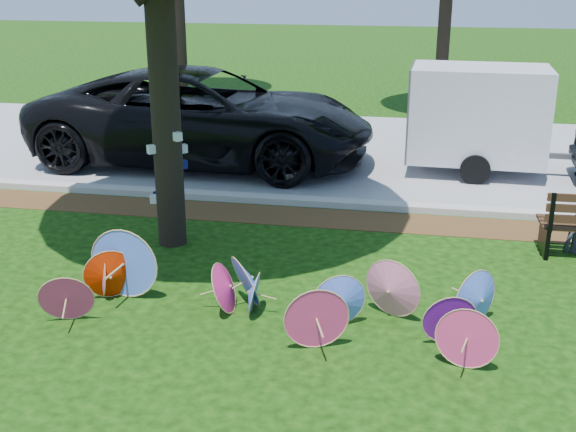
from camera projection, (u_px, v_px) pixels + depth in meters
name	position (u px, v px, depth m)	size (l,w,h in m)	color
ground	(215.00, 341.00, 8.48)	(90.00, 90.00, 0.00)	black
mulch_strip	(286.00, 216.00, 12.65)	(90.00, 1.00, 0.01)	#472D16
curb	(293.00, 201.00, 13.28)	(90.00, 0.30, 0.12)	#B7B5AD
street	(324.00, 149.00, 17.14)	(90.00, 8.00, 0.01)	gray
parasol_pile	(237.00, 289.00, 8.95)	(7.40, 1.55, 0.97)	#5178F0
black_van	(204.00, 117.00, 15.71)	(3.40, 7.38, 2.05)	black
cargo_trailer	(478.00, 114.00, 14.86)	(2.73, 1.73, 2.51)	silver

